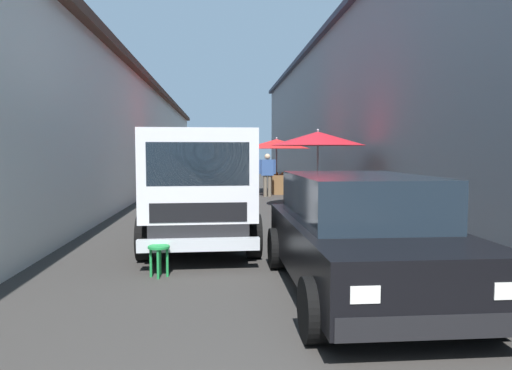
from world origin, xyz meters
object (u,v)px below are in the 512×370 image
fruit_stall_far_left (206,147)px  delivery_truck (200,191)px  fruit_stall_mid_lane (317,146)px  fruit_stall_near_right (277,150)px  plastic_stool (159,254)px  hatchback_car (360,234)px  vendor_by_crates (267,172)px

fruit_stall_far_left → delivery_truck: size_ratio=0.49×
fruit_stall_mid_lane → fruit_stall_near_right: bearing=6.9°
fruit_stall_mid_lane → plastic_stool: fruit_stall_mid_lane is taller
fruit_stall_near_right → hatchback_car: fruit_stall_near_right is taller
fruit_stall_mid_lane → plastic_stool: bearing=152.7°
fruit_stall_mid_lane → fruit_stall_near_right: (4.97, 0.60, -0.09)m
delivery_truck → vendor_by_crates: 9.63m
hatchback_car → delivery_truck: (2.67, 2.04, 0.30)m
fruit_stall_far_left → delivery_truck: bearing=-179.1°
vendor_by_crates → fruit_stall_far_left: bearing=100.7°
fruit_stall_near_right → vendor_by_crates: (-1.21, 0.51, -0.85)m
vendor_by_crates → fruit_stall_near_right: bearing=-23.1°
hatchback_car → plastic_stool: hatchback_car is taller
fruit_stall_mid_lane → hatchback_car: (-8.29, 1.24, -1.15)m
fruit_stall_near_right → vendor_by_crates: 1.57m
fruit_stall_near_right → delivery_truck: size_ratio=0.55×
fruit_stall_mid_lane → fruit_stall_near_right: size_ratio=1.04×
hatchback_car → vendor_by_crates: vendor_by_crates is taller
delivery_truck → fruit_stall_mid_lane: bearing=-30.3°
fruit_stall_far_left → fruit_stall_near_right: (1.64, -2.82, -0.08)m
hatchback_car → vendor_by_crates: 12.05m
fruit_stall_mid_lane → plastic_stool: 8.39m
plastic_stool → fruit_stall_mid_lane: bearing=-27.3°
fruit_stall_near_right → delivery_truck: bearing=165.8°
fruit_stall_near_right → plastic_stool: size_ratio=6.25×
delivery_truck → plastic_stool: delivery_truck is taller
fruit_stall_far_left → fruit_stall_near_right: bearing=-59.7°
fruit_stall_far_left → vendor_by_crates: fruit_stall_far_left is taller
delivery_truck → fruit_stall_near_right: bearing=-14.2°
fruit_stall_far_left → hatchback_car: 11.87m
fruit_stall_near_right → hatchback_car: 13.31m
fruit_stall_mid_lane → fruit_stall_far_left: size_ratio=1.16×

